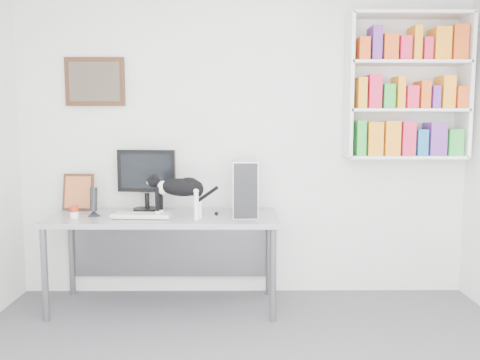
% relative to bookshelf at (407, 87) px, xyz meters
% --- Properties ---
extents(room, '(4.01, 4.01, 2.70)m').
position_rel_bookshelf_xyz_m(room, '(-1.40, -1.85, -0.50)').
color(room, '#4E4D52').
rests_on(room, ground).
extents(bookshelf, '(1.03, 0.28, 1.24)m').
position_rel_bookshelf_xyz_m(bookshelf, '(0.00, 0.00, 0.00)').
color(bookshelf, silver).
rests_on(bookshelf, room).
extents(wall_art, '(0.52, 0.04, 0.42)m').
position_rel_bookshelf_xyz_m(wall_art, '(-2.70, 0.12, 0.05)').
color(wall_art, '#462716').
rests_on(wall_art, room).
extents(desk, '(1.88, 0.75, 0.78)m').
position_rel_bookshelf_xyz_m(desk, '(-2.06, -0.25, -1.46)').
color(desk, gray).
rests_on(desk, room).
extents(monitor, '(0.54, 0.31, 0.54)m').
position_rel_bookshelf_xyz_m(monitor, '(-2.24, -0.03, -0.80)').
color(monitor, black).
rests_on(monitor, desk).
extents(keyboard, '(0.48, 0.21, 0.04)m').
position_rel_bookshelf_xyz_m(keyboard, '(-2.22, -0.36, -1.05)').
color(keyboard, silver).
rests_on(keyboard, desk).
extents(pc_tower, '(0.21, 0.45, 0.45)m').
position_rel_bookshelf_xyz_m(pc_tower, '(-1.39, -0.20, -0.84)').
color(pc_tower, '#A6A5AA').
rests_on(pc_tower, desk).
extents(speaker, '(0.11, 0.11, 0.25)m').
position_rel_bookshelf_xyz_m(speaker, '(-2.63, -0.29, -0.94)').
color(speaker, black).
rests_on(speaker, desk).
extents(leaning_print, '(0.27, 0.12, 0.33)m').
position_rel_bookshelf_xyz_m(leaning_print, '(-2.84, 0.00, -0.90)').
color(leaning_print, '#462716').
rests_on(leaning_print, desk).
extents(soup_can, '(0.07, 0.07, 0.10)m').
position_rel_bookshelf_xyz_m(soup_can, '(-2.77, -0.37, -1.02)').
color(soup_can, '#AD2A0E').
rests_on(soup_can, desk).
extents(cat, '(0.57, 0.31, 0.34)m').
position_rel_bookshelf_xyz_m(cat, '(-1.91, -0.39, -0.90)').
color(cat, black).
rests_on(cat, desk).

